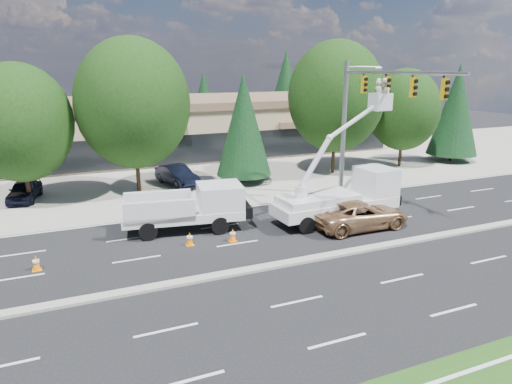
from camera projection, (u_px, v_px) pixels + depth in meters
name	position (u px, v px, depth m)	size (l,w,h in m)	color
ground	(263.00, 269.00, 20.16)	(140.00, 140.00, 0.00)	black
concrete_apron	(166.00, 174.00, 37.91)	(140.00, 22.00, 0.01)	#9B978D
road_median	(263.00, 267.00, 20.14)	(120.00, 0.55, 0.12)	#9B978D
strip_mall	(144.00, 126.00, 46.02)	(50.40, 15.40, 5.50)	tan
tree_front_c	(19.00, 123.00, 28.33)	(6.46, 6.46, 8.96)	#332114
tree_front_d	(133.00, 104.00, 30.70)	(7.66, 7.66, 10.62)	#332114
tree_front_e	(244.00, 125.00, 34.18)	(4.19, 4.19, 8.26)	#332114
tree_front_f	(336.00, 96.00, 36.68)	(7.76, 7.76, 10.77)	#332114
tree_front_g	(404.00, 110.00, 39.66)	(6.16, 6.16, 8.54)	#332114
tree_front_h	(456.00, 110.00, 41.97)	(4.52, 4.52, 8.91)	#332114
tree_back_b	(91.00, 93.00, 54.47)	(5.26, 5.26, 10.38)	#332114
tree_back_c	(204.00, 100.00, 60.05)	(4.11, 4.11, 8.09)	#332114
tree_back_d	(286.00, 87.00, 64.16)	(5.51, 5.51, 10.87)	#332114
signal_mast	(364.00, 109.00, 28.57)	(2.76, 10.16, 9.00)	gray
utility_pickup	(192.00, 212.00, 24.75)	(6.68, 3.31, 2.45)	white
bucket_truck	(348.00, 190.00, 26.31)	(8.15, 2.78, 8.00)	white
traffic_cone_a	(36.00, 263.00, 19.93)	(0.40, 0.40, 0.70)	orange
traffic_cone_b	(190.00, 239.00, 22.72)	(0.40, 0.40, 0.70)	orange
traffic_cone_c	(233.00, 235.00, 23.24)	(0.40, 0.40, 0.70)	orange
traffic_cone_d	(334.00, 219.00, 25.61)	(0.40, 0.40, 0.70)	orange
minivan	(360.00, 215.00, 25.10)	(2.53, 5.48, 1.52)	#A97B52
parked_car_west	(24.00, 190.00, 30.30)	(1.63, 4.06, 1.38)	black
parked_car_east	(177.00, 175.00, 34.17)	(1.58, 4.52, 1.49)	black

